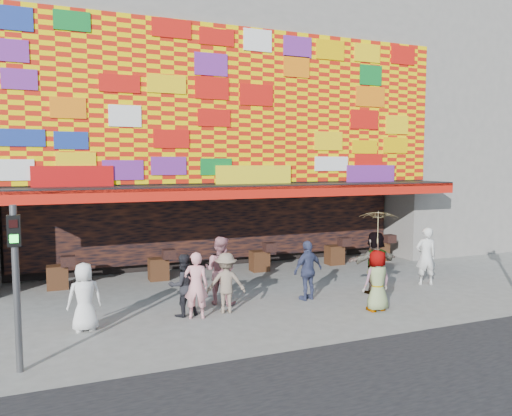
{
  "coord_description": "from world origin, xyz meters",
  "views": [
    {
      "loc": [
        -5.56,
        -11.08,
        3.72
      ],
      "look_at": [
        -0.2,
        2.0,
        2.45
      ],
      "focal_mm": 35.0,
      "sensor_mm": 36.0,
      "label": 1
    }
  ],
  "objects_px": {
    "parasol": "(378,227)",
    "ped_h": "(426,256)",
    "ped_c": "(183,285)",
    "ped_f": "(375,262)",
    "ped_a": "(84,297)",
    "signal_left": "(16,270)",
    "ped_d": "(226,283)",
    "ped_i": "(220,270)",
    "ped_e": "(308,270)",
    "ped_g": "(377,281)",
    "ped_b": "(196,285)"
  },
  "relations": [
    {
      "from": "ped_f",
      "to": "parasol",
      "type": "relative_size",
      "value": 0.99
    },
    {
      "from": "signal_left",
      "to": "ped_e",
      "type": "bearing_deg",
      "value": 17.74
    },
    {
      "from": "ped_b",
      "to": "ped_g",
      "type": "height_order",
      "value": "ped_b"
    },
    {
      "from": "ped_a",
      "to": "ped_f",
      "type": "xyz_separation_m",
      "value": [
        7.95,
        0.3,
        0.12
      ]
    },
    {
      "from": "signal_left",
      "to": "ped_g",
      "type": "height_order",
      "value": "signal_left"
    },
    {
      "from": "ped_a",
      "to": "ped_h",
      "type": "relative_size",
      "value": 0.87
    },
    {
      "from": "ped_d",
      "to": "ped_h",
      "type": "bearing_deg",
      "value": -162.84
    },
    {
      "from": "ped_d",
      "to": "ped_g",
      "type": "xyz_separation_m",
      "value": [
        3.57,
        -1.31,
        0.02
      ]
    },
    {
      "from": "signal_left",
      "to": "ped_i",
      "type": "bearing_deg",
      "value": 30.66
    },
    {
      "from": "ped_d",
      "to": "ped_e",
      "type": "xyz_separation_m",
      "value": [
        2.45,
        0.26,
        0.06
      ]
    },
    {
      "from": "signal_left",
      "to": "ped_a",
      "type": "bearing_deg",
      "value": 56.97
    },
    {
      "from": "ped_e",
      "to": "signal_left",
      "type": "bearing_deg",
      "value": 4.46
    },
    {
      "from": "signal_left",
      "to": "parasol",
      "type": "relative_size",
      "value": 1.67
    },
    {
      "from": "ped_d",
      "to": "ped_f",
      "type": "bearing_deg",
      "value": -163.88
    },
    {
      "from": "ped_c",
      "to": "ped_i",
      "type": "height_order",
      "value": "ped_i"
    },
    {
      "from": "ped_d",
      "to": "ped_i",
      "type": "xyz_separation_m",
      "value": [
        0.1,
        0.78,
        0.15
      ]
    },
    {
      "from": "ped_c",
      "to": "ped_h",
      "type": "bearing_deg",
      "value": 171.41
    },
    {
      "from": "signal_left",
      "to": "ped_a",
      "type": "distance_m",
      "value": 2.5
    },
    {
      "from": "ped_f",
      "to": "parasol",
      "type": "xyz_separation_m",
      "value": [
        -1.03,
        -1.51,
        1.23
      ]
    },
    {
      "from": "ped_b",
      "to": "ped_e",
      "type": "relative_size",
      "value": 0.99
    },
    {
      "from": "ped_f",
      "to": "ped_b",
      "type": "bearing_deg",
      "value": 1.15
    },
    {
      "from": "ped_b",
      "to": "ped_e",
      "type": "xyz_separation_m",
      "value": [
        3.27,
        0.43,
        0.01
      ]
    },
    {
      "from": "ped_f",
      "to": "ped_i",
      "type": "distance_m",
      "value": 4.53
    },
    {
      "from": "ped_h",
      "to": "ped_d",
      "type": "bearing_deg",
      "value": 20.69
    },
    {
      "from": "ped_e",
      "to": "ped_i",
      "type": "relative_size",
      "value": 0.9
    },
    {
      "from": "ped_g",
      "to": "ped_i",
      "type": "xyz_separation_m",
      "value": [
        -3.47,
        2.1,
        0.13
      ]
    },
    {
      "from": "ped_a",
      "to": "ped_d",
      "type": "xyz_separation_m",
      "value": [
        3.35,
        0.1,
        -0.02
      ]
    },
    {
      "from": "parasol",
      "to": "ped_h",
      "type": "bearing_deg",
      "value": 29.48
    },
    {
      "from": "ped_a",
      "to": "ped_c",
      "type": "bearing_deg",
      "value": 179.88
    },
    {
      "from": "ped_c",
      "to": "ped_a",
      "type": "bearing_deg",
      "value": -4.62
    },
    {
      "from": "signal_left",
      "to": "ped_d",
      "type": "xyz_separation_m",
      "value": [
        4.58,
        1.99,
        -1.11
      ]
    },
    {
      "from": "ped_a",
      "to": "ped_g",
      "type": "distance_m",
      "value": 7.03
    },
    {
      "from": "parasol",
      "to": "ped_i",
      "type": "bearing_deg",
      "value": 148.85
    },
    {
      "from": "ped_d",
      "to": "ped_h",
      "type": "height_order",
      "value": "ped_h"
    },
    {
      "from": "ped_i",
      "to": "ped_d",
      "type": "bearing_deg",
      "value": 124.01
    },
    {
      "from": "signal_left",
      "to": "parasol",
      "type": "xyz_separation_m",
      "value": [
        8.15,
        0.68,
        0.26
      ]
    },
    {
      "from": "ped_c",
      "to": "ped_g",
      "type": "xyz_separation_m",
      "value": [
        4.63,
        -1.45,
        0.01
      ]
    },
    {
      "from": "signal_left",
      "to": "ped_e",
      "type": "xyz_separation_m",
      "value": [
        7.02,
        2.25,
        -1.05
      ]
    },
    {
      "from": "signal_left",
      "to": "ped_d",
      "type": "bearing_deg",
      "value": 23.49
    },
    {
      "from": "ped_c",
      "to": "ped_d",
      "type": "xyz_separation_m",
      "value": [
        1.06,
        -0.13,
        -0.01
      ]
    },
    {
      "from": "ped_e",
      "to": "ped_f",
      "type": "distance_m",
      "value": 2.15
    },
    {
      "from": "ped_a",
      "to": "ped_g",
      "type": "relative_size",
      "value": 0.99
    },
    {
      "from": "ped_c",
      "to": "ped_f",
      "type": "xyz_separation_m",
      "value": [
        5.66,
        0.06,
        0.12
      ]
    },
    {
      "from": "signal_left",
      "to": "parasol",
      "type": "bearing_deg",
      "value": 4.74
    },
    {
      "from": "ped_a",
      "to": "ped_g",
      "type": "xyz_separation_m",
      "value": [
        6.92,
        -1.21,
        0.01
      ]
    },
    {
      "from": "ped_h",
      "to": "ped_i",
      "type": "bearing_deg",
      "value": 13.85
    },
    {
      "from": "ped_i",
      "to": "parasol",
      "type": "height_order",
      "value": "parasol"
    },
    {
      "from": "ped_h",
      "to": "ped_i",
      "type": "distance_m",
      "value": 6.51
    },
    {
      "from": "ped_g",
      "to": "ped_b",
      "type": "bearing_deg",
      "value": -16.45
    },
    {
      "from": "ped_c",
      "to": "ped_i",
      "type": "bearing_deg",
      "value": -161.41
    }
  ]
}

